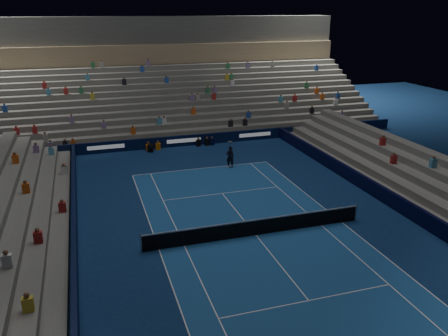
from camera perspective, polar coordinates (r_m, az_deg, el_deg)
name	(u,v)px	position (r m, az deg, el deg)	size (l,w,h in m)	color
ground	(256,235)	(26.04, 3.99, -8.35)	(90.00, 90.00, 0.00)	navy
court_surface	(256,235)	(26.04, 3.99, -8.34)	(10.97, 23.77, 0.01)	#1A4D8F
sponsor_barrier_far	(184,141)	(42.44, -5.05, 3.42)	(44.00, 0.25, 1.00)	black
sponsor_barrier_east	(402,206)	(30.44, 21.35, -4.43)	(0.25, 37.00, 1.00)	black
sponsor_barrier_west	(75,253)	(24.37, -18.13, -10.08)	(0.25, 37.00, 1.00)	black
grandstand_main	(164,93)	(50.81, -7.49, 9.30)	(44.00, 15.20, 11.20)	#63635E
tennis_net	(256,227)	(25.81, 4.01, -7.36)	(12.90, 0.10, 1.10)	#B2B2B7
tennis_player	(230,157)	(36.36, 0.76, 1.39)	(0.64, 0.42, 1.77)	black
broadcast_camera	(151,148)	(41.12, -9.12, 2.46)	(0.62, 0.99, 0.62)	black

